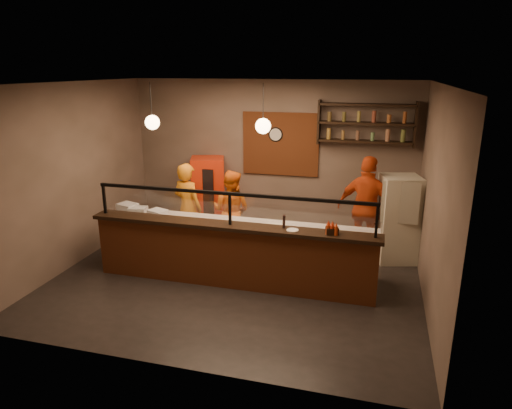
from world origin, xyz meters
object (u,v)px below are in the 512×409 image
(fridge, at_px, (398,219))
(red_cooler, at_px, (208,194))
(pizza_dough, at_px, (274,228))
(condiment_caddy, at_px, (332,231))
(pepper_mill, at_px, (284,222))
(cook_right, at_px, (367,209))
(wall_clock, at_px, (276,134))
(cook_left, at_px, (188,208))
(cook_mid, at_px, (231,211))

(fridge, height_order, red_cooler, red_cooler)
(red_cooler, relative_size, pizza_dough, 2.98)
(red_cooler, relative_size, condiment_caddy, 8.73)
(pizza_dough, xyz_separation_m, pepper_mill, (0.23, -0.36, 0.25))
(cook_right, height_order, condiment_caddy, cook_right)
(wall_clock, xyz_separation_m, cook_left, (-1.35, -1.54, -1.23))
(red_cooler, bearing_deg, cook_right, -31.17)
(wall_clock, height_order, pepper_mill, wall_clock)
(cook_right, relative_size, condiment_caddy, 10.55)
(pepper_mill, bearing_deg, cook_left, 151.13)
(cook_right, xyz_separation_m, condiment_caddy, (-0.46, -1.72, 0.14))
(cook_mid, xyz_separation_m, pepper_mill, (1.32, -1.42, 0.37))
(fridge, xyz_separation_m, condiment_caddy, (-1.01, -1.80, 0.32))
(cook_right, bearing_deg, fridge, -154.96)
(cook_mid, relative_size, cook_right, 0.82)
(wall_clock, distance_m, condiment_caddy, 3.30)
(wall_clock, bearing_deg, cook_left, -131.18)
(cook_right, height_order, pizza_dough, cook_right)
(pepper_mill, bearing_deg, wall_clock, 105.49)
(cook_left, xyz_separation_m, pizza_dough, (1.86, -0.80, 0.04))
(condiment_caddy, bearing_deg, cook_left, 156.57)
(cook_left, bearing_deg, pepper_mill, 170.08)
(wall_clock, height_order, condiment_caddy, wall_clock)
(cook_mid, height_order, red_cooler, red_cooler)
(cook_mid, bearing_deg, pizza_dough, 144.78)
(cook_right, height_order, red_cooler, cook_right)
(cook_mid, height_order, fridge, fridge)
(cook_right, bearing_deg, cook_left, 26.02)
(cook_left, relative_size, red_cooler, 1.08)
(wall_clock, xyz_separation_m, pizza_dough, (0.51, -2.34, -1.19))
(cook_mid, distance_m, pepper_mill, 1.97)
(red_cooler, relative_size, pepper_mill, 8.05)
(cook_left, xyz_separation_m, cook_mid, (0.78, 0.26, -0.07))
(cook_right, distance_m, pepper_mill, 2.05)
(wall_clock, xyz_separation_m, fridge, (2.50, -0.98, -1.31))
(fridge, bearing_deg, cook_right, 172.67)
(cook_left, height_order, red_cooler, cook_left)
(fridge, bearing_deg, pepper_mill, -150.34)
(cook_mid, bearing_deg, cook_right, -165.47)
(cook_mid, xyz_separation_m, red_cooler, (-0.83, 0.97, 0.01))
(wall_clock, height_order, cook_left, wall_clock)
(wall_clock, bearing_deg, cook_right, -28.30)
(fridge, bearing_deg, pizza_dough, -160.32)
(cook_left, xyz_separation_m, condiment_caddy, (2.84, -1.23, 0.25))
(fridge, relative_size, red_cooler, 0.99)
(red_cooler, bearing_deg, pepper_mill, -66.74)
(cook_right, distance_m, condiment_caddy, 1.79)
(condiment_caddy, bearing_deg, cook_mid, 144.09)
(condiment_caddy, xyz_separation_m, pepper_mill, (-0.74, 0.07, 0.05))
(cook_right, distance_m, fridge, 0.58)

